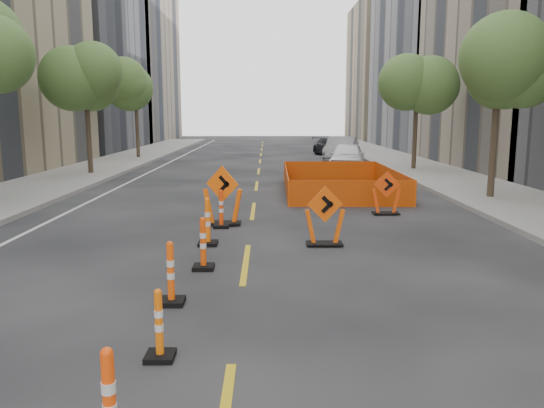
{
  "coord_description": "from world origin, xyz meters",
  "views": [
    {
      "loc": [
        0.44,
        -6.57,
        3.03
      ],
      "look_at": [
        0.55,
        4.82,
        1.1
      ],
      "focal_mm": 35.0,
      "sensor_mm": 36.0,
      "label": 1
    }
  ],
  "objects_px": {
    "channelizer_5": "(208,222)",
    "channelizer_3": "(171,273)",
    "channelizer_6": "(221,209)",
    "parked_car_near": "(347,157)",
    "parked_car_mid": "(341,149)",
    "chevron_sign_center": "(325,216)",
    "parked_car_far": "(333,147)",
    "channelizer_1": "(109,404)",
    "channelizer_2": "(159,324)",
    "chevron_sign_right": "(386,193)",
    "chevron_sign_left": "(223,196)",
    "channelizer_4": "(203,243)"
  },
  "relations": [
    {
      "from": "channelizer_5",
      "to": "channelizer_3",
      "type": "bearing_deg",
      "value": -92.37
    },
    {
      "from": "channelizer_6",
      "to": "parked_car_near",
      "type": "relative_size",
      "value": 0.23
    },
    {
      "from": "channelizer_6",
      "to": "parked_car_mid",
      "type": "height_order",
      "value": "parked_car_mid"
    },
    {
      "from": "chevron_sign_center",
      "to": "parked_car_far",
      "type": "height_order",
      "value": "chevron_sign_center"
    },
    {
      "from": "parked_car_far",
      "to": "channelizer_3",
      "type": "bearing_deg",
      "value": -116.9
    },
    {
      "from": "parked_car_far",
      "to": "channelizer_1",
      "type": "bearing_deg",
      "value": -115.38
    },
    {
      "from": "channelizer_5",
      "to": "channelizer_6",
      "type": "relative_size",
      "value": 1.08
    },
    {
      "from": "channelizer_2",
      "to": "parked_car_near",
      "type": "relative_size",
      "value": 0.2
    },
    {
      "from": "chevron_sign_right",
      "to": "parked_car_near",
      "type": "xyz_separation_m",
      "value": [
        0.74,
        12.82,
        0.1
      ]
    },
    {
      "from": "chevron_sign_left",
      "to": "parked_car_mid",
      "type": "relative_size",
      "value": 0.33
    },
    {
      "from": "chevron_sign_left",
      "to": "chevron_sign_center",
      "type": "relative_size",
      "value": 1.17
    },
    {
      "from": "channelizer_3",
      "to": "chevron_sign_center",
      "type": "height_order",
      "value": "chevron_sign_center"
    },
    {
      "from": "channelizer_1",
      "to": "channelizer_5",
      "type": "height_order",
      "value": "channelizer_5"
    },
    {
      "from": "channelizer_1",
      "to": "parked_car_near",
      "type": "distance_m",
      "value": 25.12
    },
    {
      "from": "chevron_sign_left",
      "to": "channelizer_1",
      "type": "bearing_deg",
      "value": -66.36
    },
    {
      "from": "channelizer_1",
      "to": "channelizer_6",
      "type": "height_order",
      "value": "channelizer_1"
    },
    {
      "from": "channelizer_2",
      "to": "channelizer_3",
      "type": "height_order",
      "value": "channelizer_3"
    },
    {
      "from": "channelizer_1",
      "to": "chevron_sign_left",
      "type": "xyz_separation_m",
      "value": [
        0.16,
        10.14,
        0.3
      ]
    },
    {
      "from": "channelizer_4",
      "to": "channelizer_2",
      "type": "bearing_deg",
      "value": -91.26
    },
    {
      "from": "channelizer_5",
      "to": "parked_car_near",
      "type": "distance_m",
      "value": 17.6
    },
    {
      "from": "channelizer_2",
      "to": "channelizer_1",
      "type": "bearing_deg",
      "value": -91.11
    },
    {
      "from": "parked_car_mid",
      "to": "chevron_sign_left",
      "type": "bearing_deg",
      "value": -91.77
    },
    {
      "from": "channelizer_2",
      "to": "channelizer_6",
      "type": "bearing_deg",
      "value": 89.2
    },
    {
      "from": "channelizer_2",
      "to": "channelizer_4",
      "type": "distance_m",
      "value": 3.91
    },
    {
      "from": "channelizer_6",
      "to": "channelizer_3",
      "type": "bearing_deg",
      "value": -93.04
    },
    {
      "from": "chevron_sign_left",
      "to": "parked_car_far",
      "type": "bearing_deg",
      "value": 100.79
    },
    {
      "from": "channelizer_6",
      "to": "chevron_sign_center",
      "type": "distance_m",
      "value": 3.27
    },
    {
      "from": "channelizer_1",
      "to": "channelizer_6",
      "type": "relative_size",
      "value": 1.01
    },
    {
      "from": "chevron_sign_right",
      "to": "chevron_sign_left",
      "type": "bearing_deg",
      "value": -158.5
    },
    {
      "from": "channelizer_2",
      "to": "parked_car_near",
      "type": "height_order",
      "value": "parked_car_near"
    },
    {
      "from": "parked_car_mid",
      "to": "channelizer_4",
      "type": "bearing_deg",
      "value": -88.94
    },
    {
      "from": "channelizer_1",
      "to": "channelizer_5",
      "type": "relative_size",
      "value": 0.94
    },
    {
      "from": "channelizer_1",
      "to": "parked_car_mid",
      "type": "distance_m",
      "value": 30.39
    },
    {
      "from": "channelizer_1",
      "to": "parked_car_near",
      "type": "xyz_separation_m",
      "value": [
        5.76,
        24.45,
        0.24
      ]
    },
    {
      "from": "channelizer_4",
      "to": "chevron_sign_center",
      "type": "distance_m",
      "value": 3.23
    },
    {
      "from": "channelizer_1",
      "to": "channelizer_2",
      "type": "height_order",
      "value": "channelizer_1"
    },
    {
      "from": "chevron_sign_right",
      "to": "parked_car_far",
      "type": "height_order",
      "value": "parked_car_far"
    },
    {
      "from": "channelizer_5",
      "to": "parked_car_near",
      "type": "relative_size",
      "value": 0.25
    },
    {
      "from": "channelizer_6",
      "to": "chevron_sign_right",
      "type": "distance_m",
      "value": 5.22
    },
    {
      "from": "channelizer_4",
      "to": "channelizer_5",
      "type": "height_order",
      "value": "channelizer_5"
    },
    {
      "from": "channelizer_3",
      "to": "channelizer_4",
      "type": "distance_m",
      "value": 1.98
    },
    {
      "from": "channelizer_4",
      "to": "channelizer_6",
      "type": "relative_size",
      "value": 1.01
    },
    {
      "from": "chevron_sign_left",
      "to": "parked_car_near",
      "type": "relative_size",
      "value": 0.37
    },
    {
      "from": "chevron_sign_left",
      "to": "parked_car_mid",
      "type": "bearing_deg",
      "value": 97.52
    },
    {
      "from": "chevron_sign_center",
      "to": "parked_car_mid",
      "type": "bearing_deg",
      "value": 70.94
    },
    {
      "from": "parked_car_near",
      "to": "parked_car_far",
      "type": "height_order",
      "value": "parked_car_near"
    },
    {
      "from": "chevron_sign_center",
      "to": "parked_car_mid",
      "type": "xyz_separation_m",
      "value": [
        3.45,
        21.98,
        0.11
      ]
    },
    {
      "from": "parked_car_near",
      "to": "parked_car_mid",
      "type": "relative_size",
      "value": 0.91
    },
    {
      "from": "channelizer_3",
      "to": "channelizer_4",
      "type": "xyz_separation_m",
      "value": [
        0.29,
        1.96,
        0.0
      ]
    },
    {
      "from": "parked_car_near",
      "to": "chevron_sign_center",
      "type": "bearing_deg",
      "value": -88.72
    }
  ]
}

